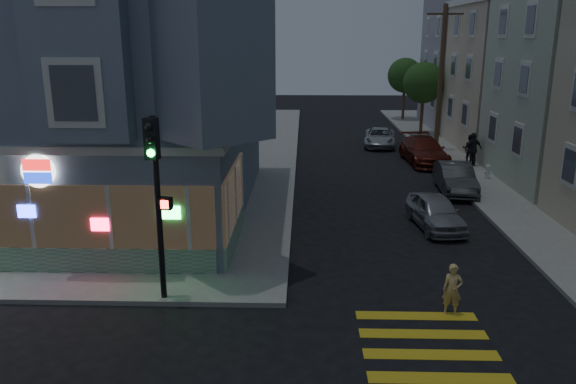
{
  "coord_description": "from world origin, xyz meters",
  "views": [
    {
      "loc": [
        3.47,
        -12.05,
        7.25
      ],
      "look_at": [
        2.96,
        5.35,
        2.4
      ],
      "focal_mm": 35.0,
      "sensor_mm": 36.0,
      "label": 1
    }
  ],
  "objects_px": {
    "street_tree_near": "(424,83)",
    "parked_car_d": "(380,137)",
    "street_tree_far": "(405,75)",
    "parked_car_c": "(424,151)",
    "traffic_signal": "(156,179)",
    "pedestrian_a": "(469,149)",
    "pedestrian_b": "(473,149)",
    "utility_pole": "(441,77)",
    "fire_hydrant": "(488,171)",
    "parked_car_a": "(435,212)",
    "running_child": "(452,290)",
    "parked_car_b": "(455,178)"
  },
  "relations": [
    {
      "from": "street_tree_far",
      "to": "street_tree_near",
      "type": "bearing_deg",
      "value": -90.0
    },
    {
      "from": "street_tree_near",
      "to": "pedestrian_a",
      "type": "bearing_deg",
      "value": -85.4
    },
    {
      "from": "parked_car_d",
      "to": "traffic_signal",
      "type": "distance_m",
      "value": 25.46
    },
    {
      "from": "pedestrian_a",
      "to": "traffic_signal",
      "type": "height_order",
      "value": "traffic_signal"
    },
    {
      "from": "street_tree_far",
      "to": "pedestrian_b",
      "type": "height_order",
      "value": "street_tree_far"
    },
    {
      "from": "parked_car_c",
      "to": "street_tree_near",
      "type": "bearing_deg",
      "value": 76.48
    },
    {
      "from": "utility_pole",
      "to": "running_child",
      "type": "bearing_deg",
      "value": -101.55
    },
    {
      "from": "pedestrian_b",
      "to": "parked_car_a",
      "type": "relative_size",
      "value": 0.5
    },
    {
      "from": "parked_car_b",
      "to": "utility_pole",
      "type": "bearing_deg",
      "value": 86.19
    },
    {
      "from": "running_child",
      "to": "traffic_signal",
      "type": "xyz_separation_m",
      "value": [
        -7.89,
        0.37,
        2.9
      ]
    },
    {
      "from": "utility_pole",
      "to": "parked_car_d",
      "type": "height_order",
      "value": "utility_pole"
    },
    {
      "from": "street_tree_far",
      "to": "parked_car_c",
      "type": "xyz_separation_m",
      "value": [
        -1.68,
        -17.42,
        -3.18
      ]
    },
    {
      "from": "parked_car_c",
      "to": "pedestrian_a",
      "type": "bearing_deg",
      "value": -15.59
    },
    {
      "from": "utility_pole",
      "to": "parked_car_a",
      "type": "bearing_deg",
      "value": -102.72
    },
    {
      "from": "pedestrian_b",
      "to": "traffic_signal",
      "type": "bearing_deg",
      "value": 30.09
    },
    {
      "from": "parked_car_a",
      "to": "parked_car_b",
      "type": "xyz_separation_m",
      "value": [
        2.1,
        5.2,
        0.05
      ]
    },
    {
      "from": "parked_car_c",
      "to": "traffic_signal",
      "type": "xyz_separation_m",
      "value": [
        -10.95,
        -18.41,
        2.86
      ]
    },
    {
      "from": "pedestrian_a",
      "to": "parked_car_b",
      "type": "relative_size",
      "value": 0.39
    },
    {
      "from": "utility_pole",
      "to": "fire_hydrant",
      "type": "height_order",
      "value": "utility_pole"
    },
    {
      "from": "street_tree_near",
      "to": "parked_car_d",
      "type": "distance_m",
      "value": 6.46
    },
    {
      "from": "utility_pole",
      "to": "running_child",
      "type": "distance_m",
      "value": 23.02
    },
    {
      "from": "street_tree_far",
      "to": "pedestrian_b",
      "type": "xyz_separation_m",
      "value": [
        0.8,
        -18.66,
        -2.84
      ]
    },
    {
      "from": "parked_car_a",
      "to": "parked_car_d",
      "type": "height_order",
      "value": "parked_car_a"
    },
    {
      "from": "running_child",
      "to": "pedestrian_a",
      "type": "distance_m",
      "value": 19.07
    },
    {
      "from": "pedestrian_b",
      "to": "parked_car_c",
      "type": "bearing_deg",
      "value": -48.43
    },
    {
      "from": "pedestrian_b",
      "to": "parked_car_d",
      "type": "bearing_deg",
      "value": -77.53
    },
    {
      "from": "pedestrian_b",
      "to": "parked_car_b",
      "type": "relative_size",
      "value": 0.44
    },
    {
      "from": "street_tree_near",
      "to": "traffic_signal",
      "type": "distance_m",
      "value": 30.56
    },
    {
      "from": "utility_pole",
      "to": "street_tree_far",
      "type": "distance_m",
      "value": 14.03
    },
    {
      "from": "street_tree_far",
      "to": "parked_car_b",
      "type": "height_order",
      "value": "street_tree_far"
    },
    {
      "from": "parked_car_d",
      "to": "fire_hydrant",
      "type": "bearing_deg",
      "value": -57.75
    },
    {
      "from": "street_tree_near",
      "to": "pedestrian_a",
      "type": "distance_m",
      "value": 10.41
    },
    {
      "from": "street_tree_near",
      "to": "traffic_signal",
      "type": "bearing_deg",
      "value": -114.42
    },
    {
      "from": "traffic_signal",
      "to": "fire_hydrant",
      "type": "xyz_separation_m",
      "value": [
        13.38,
        14.22,
        -3.08
      ]
    },
    {
      "from": "street_tree_near",
      "to": "pedestrian_a",
      "type": "xyz_separation_m",
      "value": [
        0.8,
        -9.95,
        -2.95
      ]
    },
    {
      "from": "street_tree_near",
      "to": "street_tree_far",
      "type": "xyz_separation_m",
      "value": [
        0.0,
        8.0,
        0.0
      ]
    },
    {
      "from": "street_tree_near",
      "to": "parked_car_b",
      "type": "height_order",
      "value": "street_tree_near"
    },
    {
      "from": "utility_pole",
      "to": "parked_car_c",
      "type": "xyz_separation_m",
      "value": [
        -1.48,
        -3.42,
        -4.04
      ]
    },
    {
      "from": "fire_hydrant",
      "to": "pedestrian_b",
      "type": "bearing_deg",
      "value": 89.0
    },
    {
      "from": "pedestrian_b",
      "to": "parked_car_c",
      "type": "relative_size",
      "value": 0.36
    },
    {
      "from": "street_tree_near",
      "to": "traffic_signal",
      "type": "height_order",
      "value": "street_tree_near"
    },
    {
      "from": "street_tree_near",
      "to": "parked_car_c",
      "type": "relative_size",
      "value": 1.02
    },
    {
      "from": "fire_hydrant",
      "to": "parked_car_a",
      "type": "bearing_deg",
      "value": -120.26
    },
    {
      "from": "street_tree_near",
      "to": "parked_car_c",
      "type": "height_order",
      "value": "street_tree_near"
    },
    {
      "from": "pedestrian_a",
      "to": "pedestrian_b",
      "type": "xyz_separation_m",
      "value": [
        0.0,
        -0.7,
        0.11
      ]
    },
    {
      "from": "street_tree_near",
      "to": "parked_car_d",
      "type": "bearing_deg",
      "value": -130.49
    },
    {
      "from": "utility_pole",
      "to": "street_tree_near",
      "type": "distance_m",
      "value": 6.06
    },
    {
      "from": "parked_car_a",
      "to": "parked_car_d",
      "type": "bearing_deg",
      "value": 83.46
    },
    {
      "from": "running_child",
      "to": "parked_car_b",
      "type": "bearing_deg",
      "value": 88.09
    },
    {
      "from": "street_tree_near",
      "to": "parked_car_d",
      "type": "height_order",
      "value": "street_tree_near"
    }
  ]
}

